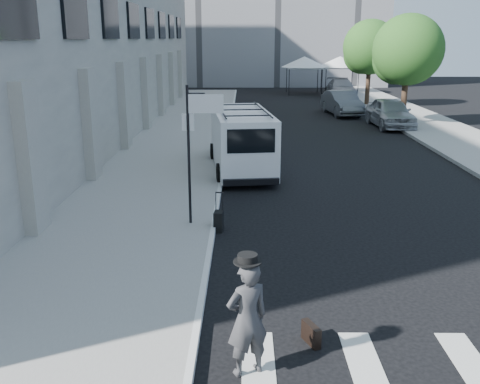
{
  "coord_description": "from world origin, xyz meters",
  "views": [
    {
      "loc": [
        -1.22,
        -9.81,
        4.73
      ],
      "look_at": [
        -1.32,
        2.08,
        1.3
      ],
      "focal_mm": 40.0,
      "sensor_mm": 36.0,
      "label": 1
    }
  ],
  "objects_px": {
    "briefcase": "(311,334)",
    "cargo_van": "(241,140)",
    "parked_car_a": "(390,113)",
    "parked_car_c": "(341,88)",
    "parked_car_b": "(342,103)",
    "businessman": "(247,319)",
    "suitcase": "(219,221)"
  },
  "relations": [
    {
      "from": "briefcase",
      "to": "cargo_van",
      "type": "height_order",
      "value": "cargo_van"
    },
    {
      "from": "parked_car_a",
      "to": "parked_car_c",
      "type": "relative_size",
      "value": 0.91
    },
    {
      "from": "parked_car_b",
      "to": "parked_car_c",
      "type": "distance_m",
      "value": 10.74
    },
    {
      "from": "parked_car_b",
      "to": "parked_car_c",
      "type": "height_order",
      "value": "parked_car_b"
    },
    {
      "from": "businessman",
      "to": "parked_car_b",
      "type": "bearing_deg",
      "value": -127.89
    },
    {
      "from": "briefcase",
      "to": "suitcase",
      "type": "bearing_deg",
      "value": 84.65
    },
    {
      "from": "businessman",
      "to": "suitcase",
      "type": "xyz_separation_m",
      "value": [
        -0.7,
        6.0,
        -0.61
      ]
    },
    {
      "from": "businessman",
      "to": "cargo_van",
      "type": "relative_size",
      "value": 0.29
    },
    {
      "from": "suitcase",
      "to": "parked_car_a",
      "type": "xyz_separation_m",
      "value": [
        8.67,
        16.63,
        0.53
      ]
    },
    {
      "from": "parked_car_c",
      "to": "cargo_van",
      "type": "bearing_deg",
      "value": -105.8
    },
    {
      "from": "businessman",
      "to": "briefcase",
      "type": "bearing_deg",
      "value": -167.76
    },
    {
      "from": "cargo_van",
      "to": "parked_car_c",
      "type": "relative_size",
      "value": 1.17
    },
    {
      "from": "briefcase",
      "to": "parked_car_c",
      "type": "distance_m",
      "value": 37.93
    },
    {
      "from": "businessman",
      "to": "parked_car_a",
      "type": "relative_size",
      "value": 0.37
    },
    {
      "from": "businessman",
      "to": "suitcase",
      "type": "relative_size",
      "value": 1.77
    },
    {
      "from": "parked_car_a",
      "to": "parked_car_c",
      "type": "xyz_separation_m",
      "value": [
        0.0,
        15.44,
        -0.05
      ]
    },
    {
      "from": "briefcase",
      "to": "parked_car_b",
      "type": "distance_m",
      "value": 27.2
    },
    {
      "from": "parked_car_a",
      "to": "parked_car_c",
      "type": "bearing_deg",
      "value": 88.13
    },
    {
      "from": "businessman",
      "to": "parked_car_c",
      "type": "relative_size",
      "value": 0.34
    },
    {
      "from": "businessman",
      "to": "parked_car_b",
      "type": "relative_size",
      "value": 0.38
    },
    {
      "from": "parked_car_a",
      "to": "businessman",
      "type": "bearing_deg",
      "value": -111.27
    },
    {
      "from": "cargo_van",
      "to": "parked_car_a",
      "type": "distance_m",
      "value": 13.0
    },
    {
      "from": "briefcase",
      "to": "parked_car_a",
      "type": "relative_size",
      "value": 0.09
    },
    {
      "from": "parked_car_c",
      "to": "suitcase",
      "type": "bearing_deg",
      "value": -103.28
    },
    {
      "from": "suitcase",
      "to": "parked_car_b",
      "type": "height_order",
      "value": "parked_car_b"
    },
    {
      "from": "briefcase",
      "to": "suitcase",
      "type": "distance_m",
      "value": 5.49
    },
    {
      "from": "suitcase",
      "to": "parked_car_a",
      "type": "bearing_deg",
      "value": 68.12
    },
    {
      "from": "briefcase",
      "to": "parked_car_a",
      "type": "xyz_separation_m",
      "value": [
        6.94,
        21.85,
        0.63
      ]
    },
    {
      "from": "briefcase",
      "to": "cargo_van",
      "type": "relative_size",
      "value": 0.07
    },
    {
      "from": "parked_car_a",
      "to": "parked_car_c",
      "type": "height_order",
      "value": "parked_car_a"
    },
    {
      "from": "businessman",
      "to": "cargo_van",
      "type": "height_order",
      "value": "cargo_van"
    },
    {
      "from": "briefcase",
      "to": "parked_car_c",
      "type": "height_order",
      "value": "parked_car_c"
    }
  ]
}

